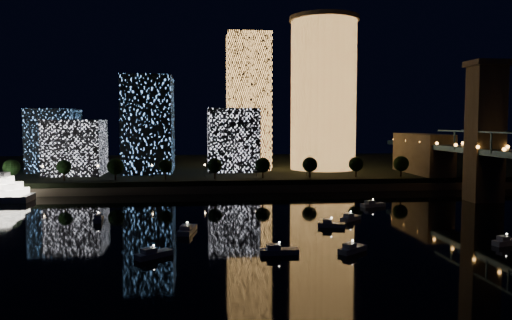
{
  "coord_description": "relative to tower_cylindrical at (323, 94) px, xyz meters",
  "views": [
    {
      "loc": [
        -35.86,
        -117.28,
        28.41
      ],
      "look_at": [
        -16.55,
        55.0,
        15.16
      ],
      "focal_mm": 35.0,
      "sensor_mm": 36.0,
      "label": 1
    }
  ],
  "objects": [
    {
      "name": "street_lamps",
      "position": [
        -58.68,
        -30.62,
        -33.31
      ],
      "size": [
        132.7,
        0.7,
        5.65
      ],
      "color": "black",
      "rests_on": "far_bank"
    },
    {
      "name": "seawall",
      "position": [
        -24.68,
        -42.62,
        -40.83
      ],
      "size": [
        420.0,
        6.0,
        3.0
      ],
      "primitive_type": "cube",
      "color": "#6B5E4C",
      "rests_on": "ground"
    },
    {
      "name": "midrise_blocks",
      "position": [
        -91.3,
        -3.76,
        -20.0
      ],
      "size": [
        107.77,
        40.71,
        44.47
      ],
      "color": "white",
      "rests_on": "far_bank"
    },
    {
      "name": "esplanade_trees",
      "position": [
        -53.25,
        -36.62,
        -31.86
      ],
      "size": [
        166.6,
        6.74,
        8.87
      ],
      "color": "black",
      "rests_on": "far_bank"
    },
    {
      "name": "tower_rectangular",
      "position": [
        -36.67,
        4.84,
        -4.12
      ],
      "size": [
        20.88,
        20.88,
        66.42
      ],
      "primitive_type": "cube",
      "color": "#FFAB51",
      "rests_on": "far_bank"
    },
    {
      "name": "motorboats",
      "position": [
        -31.47,
        -117.88,
        -41.52
      ],
      "size": [
        121.15,
        62.08,
        2.78
      ],
      "color": "silver",
      "rests_on": "ground"
    },
    {
      "name": "far_bank",
      "position": [
        -24.68,
        35.38,
        -39.83
      ],
      "size": [
        420.0,
        160.0,
        5.0
      ],
      "primitive_type": "cube",
      "color": "black",
      "rests_on": "ground"
    },
    {
      "name": "ground",
      "position": [
        -24.68,
        -124.62,
        -42.33
      ],
      "size": [
        520.0,
        520.0,
        0.0
      ],
      "primitive_type": "plane",
      "color": "black",
      "rests_on": "ground"
    },
    {
      "name": "tower_cylindrical",
      "position": [
        0.0,
        0.0,
        0.0
      ],
      "size": [
        34.0,
        34.0,
        74.41
      ],
      "color": "#FFAB51",
      "rests_on": "far_bank"
    }
  ]
}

